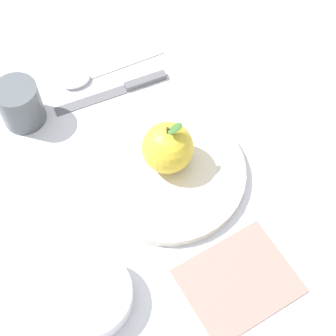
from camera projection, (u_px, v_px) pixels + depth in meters
The scene contains 8 objects.
ground_plane at pixel (156, 159), 0.77m from camera, with size 2.40×2.40×0.00m, color silver.
dinner_plate at pixel (168, 172), 0.75m from camera, with size 0.23×0.23×0.02m.
apple at pixel (168, 148), 0.72m from camera, with size 0.07×0.07×0.09m.
side_bowl at pixel (90, 295), 0.65m from camera, with size 0.11×0.11×0.03m.
cup at pixel (19, 103), 0.78m from camera, with size 0.07×0.07×0.07m.
knife at pixel (122, 89), 0.84m from camera, with size 0.18×0.08×0.01m.
spoon at pixel (88, 76), 0.85m from camera, with size 0.18×0.09×0.01m.
linen_napkin at pixel (239, 281), 0.68m from camera, with size 0.12×0.14×0.00m, color gray.
Camera 1 is at (-0.01, -0.40, 0.66)m, focal length 54.78 mm.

